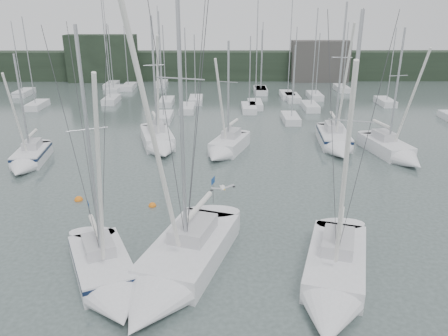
% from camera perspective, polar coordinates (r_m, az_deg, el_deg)
% --- Properties ---
extents(ground, '(160.00, 160.00, 0.00)m').
position_cam_1_polar(ground, '(22.22, -2.15, -15.58)').
color(ground, '#43514E').
rests_on(ground, ground).
extents(far_treeline, '(90.00, 4.00, 5.00)m').
position_cam_1_polar(far_treeline, '(80.58, -0.88, 13.22)').
color(far_treeline, black).
rests_on(far_treeline, ground).
extents(far_building_left, '(12.00, 3.00, 8.00)m').
position_cam_1_polar(far_building_left, '(81.09, -15.60, 13.60)').
color(far_building_left, black).
rests_on(far_building_left, ground).
extents(far_building_right, '(10.00, 3.00, 7.00)m').
position_cam_1_polar(far_building_right, '(80.36, 12.42, 13.45)').
color(far_building_right, '#44413E').
rests_on(far_building_right, ground).
extents(mast_forest, '(59.22, 28.08, 14.82)m').
position_cam_1_polar(mast_forest, '(62.83, -0.73, 9.16)').
color(mast_forest, silver).
rests_on(mast_forest, ground).
extents(sailboat_near_left, '(5.54, 7.97, 13.24)m').
position_cam_1_polar(sailboat_near_left, '(22.70, -15.01, -13.82)').
color(sailboat_near_left, silver).
rests_on(sailboat_near_left, ground).
extents(sailboat_near_center, '(6.48, 10.81, 16.93)m').
position_cam_1_polar(sailboat_near_center, '(22.39, -6.71, -13.52)').
color(sailboat_near_center, silver).
rests_on(sailboat_near_center, ground).
extents(sailboat_near_right, '(5.52, 9.77, 13.91)m').
position_cam_1_polar(sailboat_near_right, '(22.27, 14.09, -14.50)').
color(sailboat_near_right, silver).
rests_on(sailboat_near_right, ground).
extents(sailboat_mid_a, '(3.03, 7.13, 10.05)m').
position_cam_1_polar(sailboat_mid_a, '(40.96, -24.25, 0.98)').
color(sailboat_mid_a, silver).
rests_on(sailboat_mid_a, ground).
extents(sailboat_mid_b, '(4.72, 8.52, 12.95)m').
position_cam_1_polar(sailboat_mid_b, '(42.16, -8.44, 3.27)').
color(sailboat_mid_b, silver).
rests_on(sailboat_mid_b, ground).
extents(sailboat_mid_c, '(4.74, 7.26, 10.85)m').
position_cam_1_polar(sailboat_mid_c, '(40.19, 0.10, 2.57)').
color(sailboat_mid_c, silver).
rests_on(sailboat_mid_c, ground).
extents(sailboat_mid_d, '(3.40, 8.84, 14.12)m').
position_cam_1_polar(sailboat_mid_d, '(43.22, 14.44, 3.29)').
color(sailboat_mid_d, silver).
rests_on(sailboat_mid_d, ground).
extents(sailboat_mid_e, '(4.19, 8.43, 12.03)m').
position_cam_1_polar(sailboat_mid_e, '(42.12, 21.46, 1.94)').
color(sailboat_mid_e, silver).
rests_on(sailboat_mid_e, ground).
extents(buoy_a, '(0.53, 0.53, 0.53)m').
position_cam_1_polar(buoy_a, '(30.66, -9.34, -4.93)').
color(buoy_a, orange).
rests_on(buoy_a, ground).
extents(buoy_c, '(0.59, 0.59, 0.59)m').
position_cam_1_polar(buoy_c, '(32.81, -18.45, -4.00)').
color(buoy_c, orange).
rests_on(buoy_c, ground).
extents(seagull, '(0.94, 0.47, 0.19)m').
position_cam_1_polar(seagull, '(17.26, -0.16, -2.60)').
color(seagull, white).
rests_on(seagull, ground).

